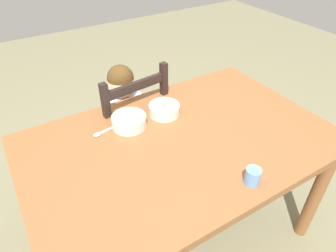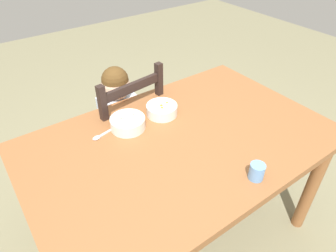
{
  "view_description": "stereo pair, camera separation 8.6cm",
  "coord_description": "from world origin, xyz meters",
  "px_view_note": "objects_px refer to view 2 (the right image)",
  "views": [
    {
      "loc": [
        -0.64,
        -0.92,
        1.68
      ],
      "look_at": [
        -0.03,
        0.07,
        0.81
      ],
      "focal_mm": 32.18,
      "sensor_mm": 36.0,
      "label": 1
    },
    {
      "loc": [
        -0.71,
        -0.88,
        1.68
      ],
      "look_at": [
        -0.03,
        0.07,
        0.81
      ],
      "focal_mm": 32.18,
      "sensor_mm": 36.0,
      "label": 2
    }
  ],
  "objects_px": {
    "dining_table": "(181,154)",
    "dining_chair": "(124,137)",
    "bowl_of_carrots": "(162,109)",
    "bowl_of_peas": "(128,123)",
    "child_figure": "(121,117)",
    "drinking_cup": "(257,171)",
    "spoon": "(100,136)"
  },
  "relations": [
    {
      "from": "dining_chair",
      "to": "child_figure",
      "type": "distance_m",
      "value": 0.17
    },
    {
      "from": "dining_chair",
      "to": "bowl_of_peas",
      "type": "distance_m",
      "value": 0.47
    },
    {
      "from": "bowl_of_carrots",
      "to": "drinking_cup",
      "type": "distance_m",
      "value": 0.61
    },
    {
      "from": "dining_table",
      "to": "bowl_of_peas",
      "type": "height_order",
      "value": "bowl_of_peas"
    },
    {
      "from": "dining_chair",
      "to": "bowl_of_carrots",
      "type": "bearing_deg",
      "value": -71.76
    },
    {
      "from": "bowl_of_carrots",
      "to": "child_figure",
      "type": "bearing_deg",
      "value": 109.5
    },
    {
      "from": "dining_table",
      "to": "spoon",
      "type": "relative_size",
      "value": 10.68
    },
    {
      "from": "bowl_of_carrots",
      "to": "drinking_cup",
      "type": "relative_size",
      "value": 2.26
    },
    {
      "from": "dining_table",
      "to": "bowl_of_peas",
      "type": "bearing_deg",
      "value": 125.63
    },
    {
      "from": "dining_table",
      "to": "dining_chair",
      "type": "distance_m",
      "value": 0.57
    },
    {
      "from": "bowl_of_peas",
      "to": "drinking_cup",
      "type": "relative_size",
      "value": 2.4
    },
    {
      "from": "spoon",
      "to": "bowl_of_peas",
      "type": "bearing_deg",
      "value": -7.08
    },
    {
      "from": "bowl_of_peas",
      "to": "drinking_cup",
      "type": "bearing_deg",
      "value": -66.96
    },
    {
      "from": "child_figure",
      "to": "spoon",
      "type": "height_order",
      "value": "child_figure"
    },
    {
      "from": "dining_table",
      "to": "child_figure",
      "type": "height_order",
      "value": "child_figure"
    },
    {
      "from": "spoon",
      "to": "bowl_of_carrots",
      "type": "bearing_deg",
      "value": -2.95
    },
    {
      "from": "bowl_of_peas",
      "to": "dining_chair",
      "type": "bearing_deg",
      "value": 69.58
    },
    {
      "from": "dining_table",
      "to": "child_figure",
      "type": "xyz_separation_m",
      "value": [
        -0.06,
        0.52,
        -0.05
      ]
    },
    {
      "from": "child_figure",
      "to": "bowl_of_peas",
      "type": "distance_m",
      "value": 0.36
    },
    {
      "from": "child_figure",
      "to": "bowl_of_peas",
      "type": "height_order",
      "value": "child_figure"
    },
    {
      "from": "child_figure",
      "to": "drinking_cup",
      "type": "bearing_deg",
      "value": -80.26
    },
    {
      "from": "dining_table",
      "to": "child_figure",
      "type": "bearing_deg",
      "value": 96.5
    },
    {
      "from": "dining_table",
      "to": "dining_chair",
      "type": "bearing_deg",
      "value": 95.79
    },
    {
      "from": "child_figure",
      "to": "drinking_cup",
      "type": "distance_m",
      "value": 0.93
    },
    {
      "from": "child_figure",
      "to": "spoon",
      "type": "xyz_separation_m",
      "value": [
        -0.25,
        -0.28,
        0.15
      ]
    },
    {
      "from": "child_figure",
      "to": "spoon",
      "type": "bearing_deg",
      "value": -132.4
    },
    {
      "from": "dining_chair",
      "to": "bowl_of_peas",
      "type": "xyz_separation_m",
      "value": [
        -0.11,
        -0.3,
        0.34
      ]
    },
    {
      "from": "dining_table",
      "to": "bowl_of_carrots",
      "type": "xyz_separation_m",
      "value": [
        0.04,
        0.23,
        0.13
      ]
    },
    {
      "from": "dining_table",
      "to": "bowl_of_carrots",
      "type": "distance_m",
      "value": 0.26
    },
    {
      "from": "bowl_of_carrots",
      "to": "drinking_cup",
      "type": "xyz_separation_m",
      "value": [
        0.05,
        -0.61,
        0.01
      ]
    },
    {
      "from": "dining_table",
      "to": "spoon",
      "type": "height_order",
      "value": "spoon"
    },
    {
      "from": "dining_chair",
      "to": "dining_table",
      "type": "bearing_deg",
      "value": -84.21
    }
  ]
}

